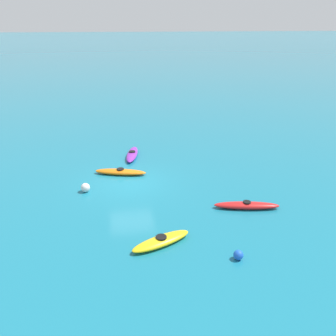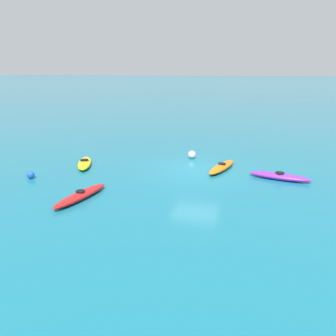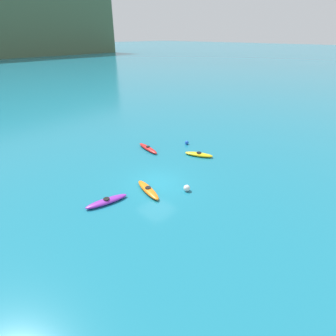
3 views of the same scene
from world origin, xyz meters
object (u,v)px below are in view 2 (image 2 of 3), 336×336
Objects in this scene: kayak_yellow at (85,163)px; buoy_blue at (31,175)px; kayak_purple at (280,176)px; buoy_white at (192,155)px; kayak_red at (81,195)px; kayak_orange at (222,167)px.

kayak_yellow is 7.08× the size of buoy_blue.
buoy_white reaches higher than kayak_purple.
kayak_purple is at bearing -148.81° from kayak_red.
kayak_yellow and kayak_orange have the same top height.
kayak_yellow is 0.88× the size of kayak_orange.
kayak_purple is at bearing -165.16° from buoy_blue.
kayak_orange is 8.07× the size of buoy_blue.
kayak_red is 8.32m from buoy_white.
buoy_white is at bearing -29.61° from kayak_purple.
kayak_red is 8.32× the size of buoy_blue.
kayak_purple is 9.45m from kayak_red.
kayak_purple is 5.70m from buoy_white.
kayak_orange is at bearing -17.05° from kayak_purple.
kayak_orange is 6.44× the size of buoy_white.
buoy_white is (2.03, -1.92, 0.08)m from kayak_orange.
buoy_blue is (6.90, 5.95, -0.05)m from buoy_white.
buoy_blue reaches higher than kayak_orange.
kayak_red is at bearing 117.36° from kayak_yellow.
kayak_orange is at bearing 136.61° from buoy_white.
kayak_yellow is at bearing 9.91° from kayak_orange.
kayak_yellow is 0.85× the size of kayak_red.
buoy_blue reaches higher than kayak_yellow.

